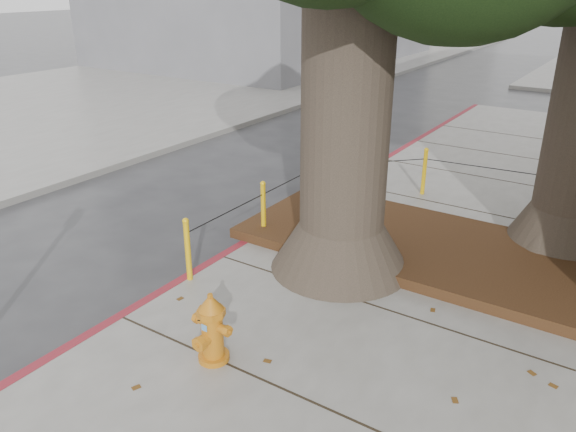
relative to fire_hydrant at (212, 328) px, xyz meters
name	(u,v)px	position (x,y,z in m)	size (l,w,h in m)	color
ground	(245,383)	(0.43, 0.02, -0.56)	(140.00, 140.00, 0.00)	#28282B
sidewalk_opposite	(110,95)	(-13.57, 10.02, -0.49)	(14.00, 60.00, 0.15)	slate
curb_red	(241,248)	(-1.57, 2.52, -0.49)	(0.14, 26.00, 0.16)	maroon
planter_bed	(446,251)	(1.33, 3.92, -0.33)	(6.40, 2.60, 0.16)	black
bollard_ring	(358,193)	(-0.44, 4.39, 0.10)	(3.79, 5.39, 0.95)	yellow
fire_hydrant	(212,328)	(0.00, 0.00, 0.00)	(0.44, 0.39, 0.84)	orange
car_dark	(285,63)	(-10.52, 17.28, 0.11)	(1.88, 4.63, 1.34)	black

